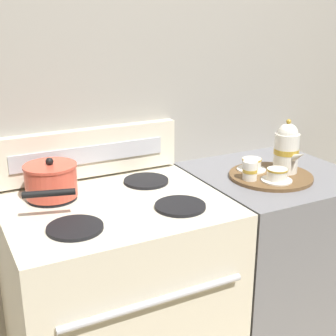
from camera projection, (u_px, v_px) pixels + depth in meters
name	position (u px, v px, depth m)	size (l,w,h in m)	color
wall_back	(155.00, 128.00, 2.04)	(6.00, 0.05, 2.20)	#9E998E
stove	(119.00, 314.00, 1.81)	(0.78, 0.66, 0.95)	beige
control_panel	(88.00, 153.00, 1.88)	(0.77, 0.05, 0.19)	beige
side_counter	(267.00, 270.00, 2.13)	(0.64, 0.63, 0.93)	slate
saucepan	(51.00, 180.00, 1.68)	(0.23, 0.30, 0.14)	#D14C38
serving_tray	(271.00, 176.00, 1.92)	(0.34, 0.34, 0.01)	brown
teapot	(287.00, 148.00, 1.91)	(0.10, 0.16, 0.22)	white
teacup_left	(277.00, 175.00, 1.83)	(0.12, 0.12, 0.05)	white
teacup_right	(252.00, 164.00, 1.96)	(0.12, 0.12, 0.05)	white
creamer_jug	(250.00, 171.00, 1.84)	(0.06, 0.06, 0.08)	white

